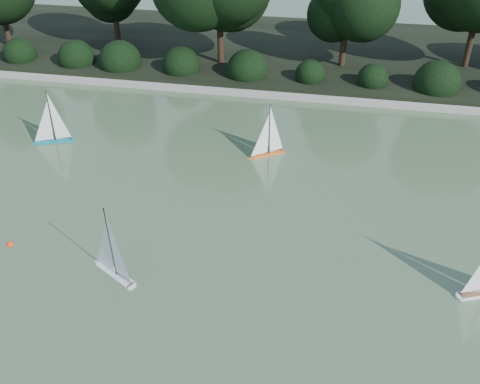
# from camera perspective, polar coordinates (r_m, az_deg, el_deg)

# --- Properties ---
(ground) EXTENTS (80.00, 80.00, 0.00)m
(ground) POSITION_cam_1_polar(r_m,az_deg,el_deg) (8.91, 0.96, -12.89)
(ground) COLOR #394B2D
(ground) RESTS_ON ground
(pond_coping) EXTENTS (40.00, 0.35, 0.18)m
(pond_coping) POSITION_cam_1_polar(r_m,az_deg,el_deg) (16.42, 6.81, 10.07)
(pond_coping) COLOR gray
(pond_coping) RESTS_ON ground
(far_bank) EXTENTS (40.00, 8.00, 0.30)m
(far_bank) POSITION_cam_1_polar(r_m,az_deg,el_deg) (20.15, 7.98, 14.51)
(far_bank) COLOR black
(far_bank) RESTS_ON ground
(shrub_hedge) EXTENTS (29.10, 1.10, 1.10)m
(shrub_hedge) POSITION_cam_1_polar(r_m,az_deg,el_deg) (17.12, 7.20, 12.32)
(shrub_hedge) COLOR black
(shrub_hedge) RESTS_ON ground
(sailboat_white_a) EXTENTS (1.07, 0.71, 1.58)m
(sailboat_white_a) POSITION_cam_1_polar(r_m,az_deg,el_deg) (9.75, -13.65, -7.28)
(sailboat_white_a) COLOR silver
(sailboat_white_a) RESTS_ON ground
(sailboat_orange) EXTENTS (0.92, 0.70, 1.41)m
(sailboat_orange) POSITION_cam_1_polar(r_m,az_deg,el_deg) (13.10, 2.69, 4.75)
(sailboat_orange) COLOR orange
(sailboat_orange) RESTS_ON ground
(sailboat_teal) EXTENTS (1.07, 0.55, 1.50)m
(sailboat_teal) POSITION_cam_1_polar(r_m,az_deg,el_deg) (14.55, -19.65, 5.85)
(sailboat_teal) COLOR #0C7A84
(sailboat_teal) RESTS_ON ground
(race_buoy) EXTENTS (0.13, 0.13, 0.13)m
(race_buoy) POSITION_cam_1_polar(r_m,az_deg,el_deg) (11.15, -23.31, -5.20)
(race_buoy) COLOR #FF380D
(race_buoy) RESTS_ON ground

